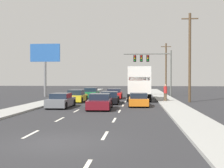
# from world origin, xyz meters

# --- Properties ---
(ground_plane) EXTENTS (140.00, 140.00, 0.00)m
(ground_plane) POSITION_xyz_m (0.00, 25.00, 0.00)
(ground_plane) COLOR #2B2B2D
(sidewalk_right) EXTENTS (2.28, 80.00, 0.14)m
(sidewalk_right) POSITION_xyz_m (6.39, 20.00, 0.07)
(sidewalk_right) COLOR #9E9E99
(sidewalk_right) RESTS_ON ground_plane
(sidewalk_left) EXTENTS (2.28, 80.00, 0.14)m
(sidewalk_left) POSITION_xyz_m (-6.39, 20.00, 0.07)
(sidewalk_left) COLOR #9E9E99
(sidewalk_left) RESTS_ON ground_plane
(lane_markings) EXTENTS (3.54, 62.00, 0.01)m
(lane_markings) POSITION_xyz_m (0.00, 21.70, 0.00)
(lane_markings) COLOR silver
(lane_markings) RESTS_ON ground_plane
(car_green) EXTENTS (1.98, 4.25, 1.35)m
(car_green) POSITION_xyz_m (-3.17, 27.98, 0.61)
(car_green) COLOR #196B38
(car_green) RESTS_ON ground_plane
(car_yellow) EXTENTS (1.84, 4.14, 1.34)m
(car_yellow) POSITION_xyz_m (-3.54, 20.49, 0.61)
(car_yellow) COLOR yellow
(car_yellow) RESTS_ON ground_plane
(car_gray) EXTENTS (1.84, 4.42, 1.27)m
(car_gray) POSITION_xyz_m (-3.64, 14.31, 0.59)
(car_gray) COLOR slate
(car_gray) RESTS_ON ground_plane
(car_red) EXTENTS (2.11, 4.57, 1.25)m
(car_red) POSITION_xyz_m (0.04, 26.90, 0.57)
(car_red) COLOR red
(car_red) RESTS_ON ground_plane
(car_black) EXTENTS (2.02, 4.59, 1.23)m
(car_black) POSITION_xyz_m (0.21, 19.07, 0.56)
(car_black) COLOR black
(car_black) RESTS_ON ground_plane
(car_maroon) EXTENTS (2.05, 4.23, 1.31)m
(car_maroon) POSITION_xyz_m (-0.01, 13.03, 0.61)
(car_maroon) COLOR maroon
(car_maroon) RESTS_ON ground_plane
(box_truck) EXTENTS (2.73, 8.55, 3.84)m
(box_truck) POSITION_xyz_m (3.20, 23.53, 2.16)
(box_truck) COLOR white
(box_truck) RESTS_ON ground_plane
(car_orange) EXTENTS (1.92, 4.11, 1.25)m
(car_orange) POSITION_xyz_m (3.16, 16.26, 0.57)
(car_orange) COLOR orange
(car_orange) RESTS_ON ground_plane
(traffic_signal_mast) EXTENTS (6.91, 0.69, 6.64)m
(traffic_signal_mast) POSITION_xyz_m (4.67, 32.08, 5.06)
(traffic_signal_mast) COLOR #595B56
(traffic_signal_mast) RESTS_ON ground_plane
(utility_pole_mid) EXTENTS (1.80, 0.28, 9.65)m
(utility_pole_mid) POSITION_xyz_m (8.70, 21.60, 4.97)
(utility_pole_mid) COLOR brown
(utility_pole_mid) RESTS_ON ground_plane
(utility_pole_far) EXTENTS (1.80, 0.28, 8.87)m
(utility_pole_far) POSITION_xyz_m (8.02, 42.44, 4.57)
(utility_pole_far) COLOR brown
(utility_pole_far) RESTS_ON ground_plane
(roadside_billboard) EXTENTS (4.29, 0.36, 7.50)m
(roadside_billboard) POSITION_xyz_m (-10.06, 29.92, 5.38)
(roadside_billboard) COLOR slate
(roadside_billboard) RESTS_ON ground_plane
(pedestrian_near_corner) EXTENTS (0.38, 0.38, 1.78)m
(pedestrian_near_corner) POSITION_xyz_m (6.07, 21.29, 1.03)
(pedestrian_near_corner) COLOR brown
(pedestrian_near_corner) RESTS_ON sidewalk_right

